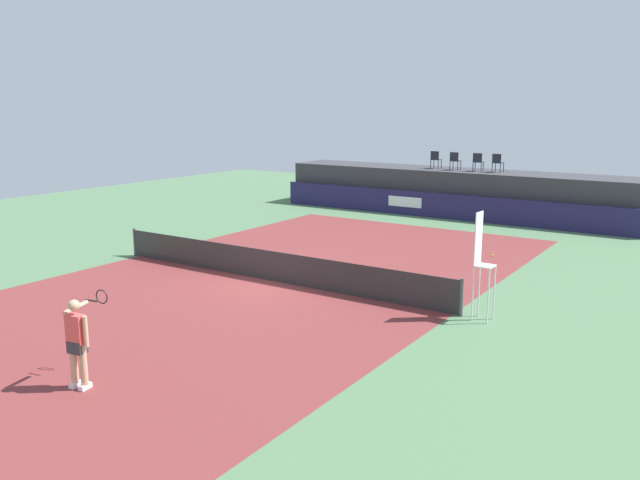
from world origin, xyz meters
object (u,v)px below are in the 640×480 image
Objects in this scene: net_post_far at (461,297)px; tennis_ball at (492,255)px; spectator_chair_right at (498,162)px; net_post_near at (135,242)px; umpire_chair at (481,258)px; spectator_chair_far_left at (436,159)px; tennis_player at (78,340)px; spectator_chair_left at (455,160)px; spectator_chair_center at (478,161)px.

net_post_far is 7.21m from tennis_ball.
spectator_chair_right is 8.91m from tennis_ball.
net_post_near is at bearing 180.00° from net_post_far.
umpire_chair reaches higher than tennis_ball.
spectator_chair_far_left is at bearing 115.95° from net_post_far.
spectator_chair_far_left reaches higher than net_post_near.
tennis_player is (-4.97, -8.15, -0.63)m from umpire_chair.
spectator_chair_center is at bearing 1.85° from spectator_chair_left.
tennis_player is (1.78, -23.15, -1.73)m from spectator_chair_left.
spectator_chair_far_left is 10.40m from tennis_ball.
spectator_chair_left is 9.65m from tennis_ball.
spectator_chair_right is 13.06× the size of tennis_ball.
spectator_chair_far_left is 0.89× the size of net_post_near.
umpire_chair is at bearing -65.77° from spectator_chair_left.
spectator_chair_right reaches higher than net_post_near.
net_post_near is (-8.22, -15.11, -2.19)m from spectator_chair_right.
tennis_player is at bearing -121.37° from umpire_chair.
net_post_far is at bearing -67.27° from spectator_chair_left.
tennis_ball is (-1.55, 7.03, -0.46)m from net_post_far.
spectator_chair_right is 23.33m from tennis_player.
spectator_chair_center is 23.26m from tennis_player.
spectator_chair_left reaches higher than net_post_near.
spectator_chair_right is 0.50× the size of tennis_player.
spectator_chair_left reaches higher than tennis_player.
spectator_chair_right is at bearing 108.05° from tennis_ball.
spectator_chair_left is at bearing 112.73° from net_post_far.
tennis_ball is (4.74, -7.98, -2.66)m from spectator_chair_left.
spectator_chair_left is 2.11m from spectator_chair_right.
spectator_chair_right is (2.10, 0.11, 0.00)m from spectator_chair_left.
spectator_chair_far_left is 13.06× the size of tennis_ball.
tennis_player is 26.03× the size of tennis_ball.
umpire_chair is 9.57m from tennis_player.
tennis_player is (2.89, -23.35, -1.73)m from spectator_chair_far_left.
spectator_chair_far_left reaches higher than tennis_player.
spectator_chair_right is (3.22, -0.09, 0.00)m from spectator_chair_far_left.
tennis_ball is (5.85, -8.18, -2.66)m from spectator_chair_far_left.
net_post_far reaches higher than tennis_ball.
tennis_ball is at bearing 32.92° from net_post_near.
spectator_chair_far_left reaches higher than umpire_chair.
spectator_chair_far_left and spectator_chair_right have the same top height.
spectator_chair_left is 16.42m from net_post_far.
net_post_near is 14.71× the size of tennis_ball.
spectator_chair_center reaches higher than net_post_far.
net_post_far is (-0.47, -0.00, -1.09)m from umpire_chair.
umpire_chair is at bearing -69.61° from spectator_chair_center.
tennis_player is (7.90, -8.15, 0.46)m from net_post_near.
net_post_far is (7.40, -15.20, -2.19)m from spectator_chair_far_left.
spectator_chair_left is 0.89× the size of net_post_far.
spectator_chair_far_left reaches higher than tennis_ball.
spectator_chair_center is at bearing 114.05° from tennis_ball.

